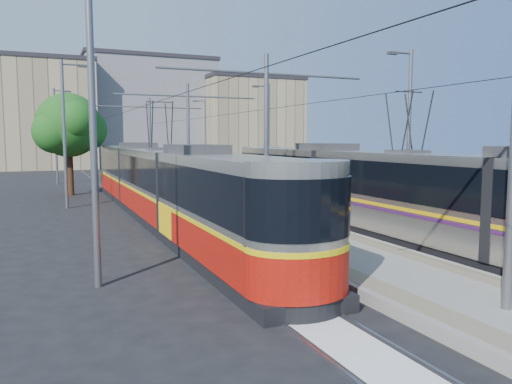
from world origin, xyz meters
name	(u,v)px	position (x,y,z in m)	size (l,w,h in m)	color
ground	(384,275)	(0.00, 0.00, 0.00)	(160.00, 160.00, 0.00)	black
platform	(203,201)	(0.00, 17.00, 0.15)	(4.00, 50.00, 0.30)	gray
tactile_strip_left	(179,200)	(-1.45, 17.00, 0.30)	(0.70, 50.00, 0.01)	gray
tactile_strip_right	(226,197)	(1.45, 17.00, 0.30)	(0.70, 50.00, 0.01)	gray
rails	(203,203)	(0.00, 17.00, 0.02)	(8.71, 70.00, 0.03)	gray
track_arrow	(331,332)	(-3.60, -3.00, 0.01)	(1.20, 5.00, 0.01)	silver
tram_left	(161,184)	(-3.60, 12.01, 1.71)	(2.43, 29.05, 5.50)	black
tram_right	(406,192)	(3.60, 3.46, 1.86)	(2.43, 28.27, 5.50)	black
catenary	(218,125)	(0.00, 14.15, 4.52)	(9.20, 70.00, 7.00)	slate
street_lamps	(184,133)	(0.00, 21.00, 4.18)	(15.18, 38.22, 8.00)	slate
shelter	(234,181)	(1.21, 15.05, 1.46)	(0.89, 1.14, 2.21)	black
tree	(73,127)	(-6.64, 24.96, 4.64)	(4.73, 4.37, 6.87)	#382314
building_left	(28,114)	(-10.00, 60.00, 6.96)	(16.32, 12.24, 13.90)	tan
building_centre	(147,113)	(6.00, 64.00, 7.71)	(18.36, 14.28, 15.39)	gray
building_right	(249,122)	(20.00, 58.00, 6.39)	(14.28, 10.20, 12.77)	tan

